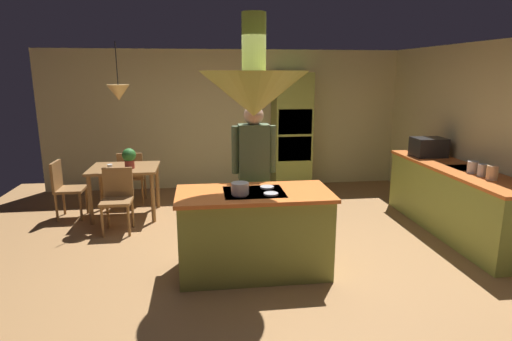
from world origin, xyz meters
name	(u,v)px	position (x,y,z in m)	size (l,w,h in m)	color
ground	(252,263)	(0.00, 0.00, 0.00)	(8.16, 8.16, 0.00)	#9E7042
wall_back	(230,120)	(0.00, 3.45, 1.27)	(6.80, 0.10, 2.55)	beige
wall_right	(501,142)	(3.25, 0.40, 1.27)	(0.10, 7.20, 2.55)	beige
kitchen_island	(254,232)	(0.00, -0.20, 0.46)	(1.65, 0.80, 0.93)	#939E42
counter_run_right	(455,200)	(2.84, 0.60, 0.46)	(0.73, 2.64, 0.91)	#939E42
oven_tower	(291,132)	(1.10, 3.04, 1.07)	(0.66, 0.62, 2.14)	#939E42
dining_table	(125,174)	(-1.70, 1.90, 0.65)	(0.99, 0.81, 0.76)	olive
person_at_island	(254,167)	(0.08, 0.47, 1.02)	(0.53, 0.24, 1.77)	tan
range_hood	(254,91)	(0.00, -0.20, 1.96)	(1.10, 1.10, 1.00)	#939E42
pendant_light_over_table	(119,92)	(-1.70, 1.90, 1.86)	(0.32, 0.32, 0.82)	#E0B266
chair_facing_island	(117,195)	(-1.70, 1.27, 0.50)	(0.40, 0.40, 0.87)	olive
chair_by_back_wall	(132,174)	(-1.70, 2.53, 0.50)	(0.40, 0.40, 0.87)	olive
chair_at_corner	(65,185)	(-2.58, 1.90, 0.50)	(0.40, 0.40, 0.87)	olive
potted_plant_on_table	(129,157)	(-1.60, 1.80, 0.93)	(0.20, 0.20, 0.30)	#99382D
cup_on_table	(110,167)	(-1.86, 1.70, 0.81)	(0.07, 0.07, 0.09)	white
canister_flour	(492,173)	(2.84, -0.05, 1.00)	(0.13, 0.13, 0.17)	#E0B78C
canister_sugar	(482,170)	(2.84, 0.13, 0.98)	(0.11, 0.11, 0.15)	silver
canister_tea	(473,167)	(2.84, 0.31, 0.98)	(0.13, 0.13, 0.15)	silver
microwave_on_counter	(429,147)	(2.84, 1.38, 1.05)	(0.46, 0.36, 0.28)	#232326
cooking_pot_on_cooktop	(240,188)	(-0.16, -0.33, 0.99)	(0.18, 0.18, 0.12)	#B2B2B7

